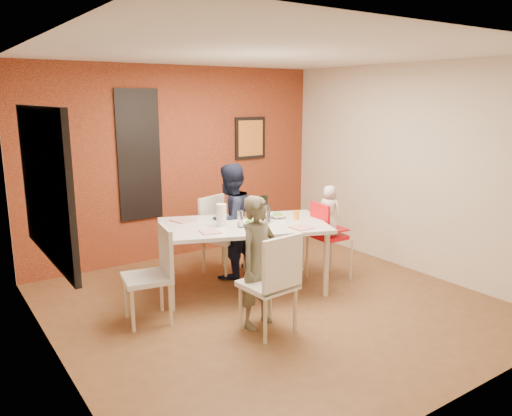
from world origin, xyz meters
TOP-DOWN VIEW (x-y plane):
  - ground at (0.00, 0.00)m, footprint 4.50×4.50m
  - ceiling at (0.00, 0.00)m, footprint 4.50×4.50m
  - wall_back at (0.00, 2.25)m, footprint 4.50×0.02m
  - wall_front at (0.00, -2.25)m, footprint 4.50×0.02m
  - wall_left at (-2.25, 0.00)m, footprint 0.02×4.50m
  - wall_right at (2.25, 0.00)m, footprint 0.02×4.50m
  - brick_accent_wall at (0.00, 2.23)m, footprint 4.50×0.02m
  - picture_window_frame at (-2.22, 0.20)m, footprint 0.05×1.70m
  - picture_window_pane at (-2.21, 0.20)m, footprint 0.02×1.55m
  - glassblock_strip at (-0.60, 2.21)m, footprint 0.55×0.03m
  - glassblock_surround at (-0.60, 2.21)m, footprint 0.60×0.03m
  - art_print_frame at (1.20, 2.21)m, footprint 0.54×0.03m
  - art_print_canvas at (1.20, 2.19)m, footprint 0.44×0.01m
  - dining_table at (0.01, 0.58)m, footprint 2.20×1.71m
  - chair_near at (-0.40, -0.58)m, footprint 0.50×0.50m
  - chair_far at (0.08, 1.28)m, footprint 0.59×0.59m
  - chair_left at (-1.21, 0.36)m, footprint 0.53×0.53m
  - high_chair at (1.02, 0.23)m, footprint 0.45×0.45m
  - child_near at (-0.40, -0.33)m, footprint 0.55×0.44m
  - child_far at (0.11, 1.03)m, footprint 0.85×0.75m
  - toddler at (1.05, 0.23)m, footprint 0.29×0.35m
  - plate_near_left at (-0.50, 0.46)m, footprint 0.24×0.24m
  - plate_far_mid at (0.21, 0.86)m, footprint 0.27×0.27m
  - plate_near_right at (0.45, 0.04)m, footprint 0.24×0.24m
  - plate_far_left at (-0.51, 1.11)m, footprint 0.28×0.28m
  - salad_bowl_a at (0.04, 0.45)m, footprint 0.30×0.30m
  - salad_bowl_b at (0.52, 0.58)m, footprint 0.25×0.25m
  - wine_bottle at (0.29, 0.56)m, footprint 0.08×0.08m
  - wine_glass_a at (-0.11, 0.45)m, footprint 0.07×0.07m
  - wine_glass_b at (0.28, 0.47)m, footprint 0.07×0.07m
  - paper_towel_roll at (-0.26, 0.63)m, footprint 0.12×0.12m
  - condiment_red at (0.16, 0.46)m, footprint 0.04×0.04m
  - condiment_green at (0.17, 0.50)m, footprint 0.04×0.04m
  - condiment_brown at (0.05, 0.59)m, footprint 0.03×0.03m
  - sippy_cup at (0.66, 0.39)m, footprint 0.06×0.06m

SIDE VIEW (x-z plane):
  - ground at x=0.00m, z-range 0.00..0.00m
  - chair_left at x=-1.21m, z-range 0.06..1.05m
  - chair_far at x=0.08m, z-range 0.06..1.06m
  - chair_near at x=-0.40m, z-range 0.06..1.07m
  - high_chair at x=1.02m, z-range 0.10..1.10m
  - child_near at x=-0.40m, z-range 0.00..1.33m
  - child_far at x=0.11m, z-range 0.00..1.46m
  - dining_table at x=0.01m, z-range 0.33..1.14m
  - plate_near_left at x=-0.50m, z-range 0.81..0.82m
  - plate_far_mid at x=0.21m, z-range 0.81..0.82m
  - plate_near_right at x=0.45m, z-range 0.81..0.82m
  - plate_far_left at x=-0.51m, z-range 0.81..0.82m
  - salad_bowl_b at x=0.52m, z-range 0.81..0.86m
  - salad_bowl_a at x=0.04m, z-range 0.81..0.87m
  - sippy_cup at x=0.66m, z-range 0.81..0.92m
  - condiment_brown at x=0.05m, z-range 0.81..0.94m
  - condiment_green at x=0.17m, z-range 0.81..0.95m
  - condiment_red at x=0.16m, z-range 0.81..0.96m
  - toddler at x=1.05m, z-range 0.59..1.21m
  - wine_glass_a at x=-0.11m, z-range 0.81..1.00m
  - wine_glass_b at x=0.28m, z-range 0.81..1.02m
  - paper_towel_roll at x=-0.26m, z-range 0.81..1.07m
  - wine_bottle at x=0.29m, z-range 0.81..1.12m
  - wall_back at x=0.00m, z-range 0.00..2.70m
  - wall_front at x=0.00m, z-range 0.00..2.70m
  - wall_left at x=-2.25m, z-range 0.00..2.70m
  - wall_right at x=2.25m, z-range 0.00..2.70m
  - brick_accent_wall at x=0.00m, z-range 0.00..2.70m
  - glassblock_strip at x=-0.60m, z-range 0.65..2.35m
  - glassblock_surround at x=-0.60m, z-range 0.62..2.38m
  - picture_window_frame at x=-2.22m, z-range 0.90..2.20m
  - picture_window_pane at x=-2.21m, z-range 0.98..2.12m
  - art_print_frame at x=1.20m, z-range 1.33..1.97m
  - art_print_canvas at x=1.20m, z-range 1.38..1.92m
  - ceiling at x=0.00m, z-range 2.69..2.71m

